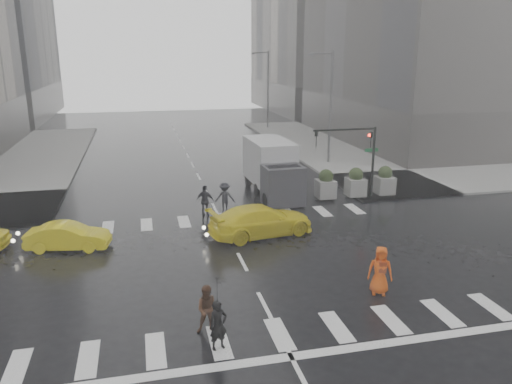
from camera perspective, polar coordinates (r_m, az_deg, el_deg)
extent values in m
plane|color=black|center=(22.20, -1.58, -7.98)|extent=(120.00, 120.00, 0.00)
cube|color=gray|center=(45.09, 18.62, 3.60)|extent=(35.00, 35.00, 0.15)
cube|color=#322F2C|center=(57.79, 22.00, 7.94)|extent=(26.05, 26.05, 4.40)
cube|color=#322F2C|center=(83.07, 10.45, 10.86)|extent=(26.05, 26.05, 4.40)
cylinder|color=black|center=(31.96, 13.22, 3.27)|extent=(0.16, 0.16, 4.50)
cylinder|color=black|center=(30.74, 10.10, 7.04)|extent=(4.00, 0.12, 0.12)
imported|color=black|center=(31.58, 12.97, 5.82)|extent=(0.16, 0.20, 1.00)
imported|color=black|center=(30.16, 6.89, 6.04)|extent=(0.16, 0.20, 1.00)
sphere|color=#FF190C|center=(31.49, 12.84, 6.35)|extent=(0.20, 0.20, 0.20)
cube|color=#0D5F28|center=(32.08, 13.07, 4.69)|extent=(0.90, 0.03, 0.22)
cylinder|color=#59595B|center=(41.04, 8.49, 9.39)|extent=(0.20, 0.20, 9.00)
cylinder|color=#59595B|center=(40.47, 7.52, 15.44)|extent=(1.80, 0.12, 0.12)
cube|color=#59595B|center=(40.17, 6.26, 15.34)|extent=(0.50, 0.22, 0.15)
cylinder|color=#59595B|center=(60.00, 1.36, 11.52)|extent=(0.20, 0.20, 9.00)
cylinder|color=#59595B|center=(59.62, 0.52, 15.64)|extent=(1.80, 0.12, 0.12)
cube|color=#59595B|center=(59.41, -0.36, 15.54)|extent=(0.50, 0.22, 0.15)
cube|color=gray|center=(31.31, 7.95, 0.36)|extent=(1.10, 1.10, 1.10)
sphere|color=black|center=(31.11, 8.00, 1.78)|extent=(0.90, 0.90, 0.90)
cube|color=gray|center=(32.08, 11.29, 0.57)|extent=(1.10, 1.10, 1.10)
sphere|color=black|center=(31.88, 11.36, 1.96)|extent=(0.90, 0.90, 0.90)
cube|color=gray|center=(32.94, 14.46, 0.78)|extent=(1.10, 1.10, 1.10)
sphere|color=black|center=(32.75, 14.55, 2.13)|extent=(0.90, 0.90, 0.90)
imported|color=black|center=(15.93, -4.33, -14.96)|extent=(0.68, 0.54, 1.62)
imported|color=black|center=(15.36, -4.42, -11.17)|extent=(1.21, 1.22, 0.88)
imported|color=#412617|center=(16.76, -5.47, -13.22)|extent=(0.90, 0.75, 1.67)
imported|color=#EB5310|center=(19.68, 14.00, -8.68)|extent=(1.09, 0.93, 1.90)
cube|color=maroon|center=(19.45, 14.28, -8.35)|extent=(0.32, 0.26, 0.40)
imported|color=black|center=(28.01, -5.82, -1.02)|extent=(1.21, 1.01, 1.78)
imported|color=black|center=(28.61, -3.59, -0.63)|extent=(1.24, 0.84, 1.76)
imported|color=yellow|center=(24.94, -20.69, -4.77)|extent=(3.95, 1.94, 1.24)
imported|color=yellow|center=(25.03, 0.60, -3.28)|extent=(5.02, 3.01, 1.54)
cube|color=#BBBBBD|center=(32.54, 1.52, 3.59)|extent=(2.43, 4.66, 2.74)
cube|color=#2E2E33|center=(29.70, 3.10, 0.77)|extent=(2.33, 1.82, 2.33)
cube|color=black|center=(29.52, 3.12, 2.10)|extent=(2.03, 0.91, 0.91)
cylinder|color=black|center=(29.46, 1.20, -0.97)|extent=(0.28, 0.91, 0.91)
cylinder|color=black|center=(30.04, 5.13, -0.70)|extent=(0.28, 0.91, 0.91)
cylinder|color=black|center=(31.54, 0.19, 0.17)|extent=(0.28, 0.91, 0.91)
cylinder|color=black|center=(32.08, 3.89, 0.40)|extent=(0.28, 0.91, 0.91)
cylinder|color=black|center=(34.21, -0.91, 1.41)|extent=(0.28, 0.91, 0.91)
cylinder|color=black|center=(34.71, 2.52, 1.61)|extent=(0.28, 0.91, 0.91)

